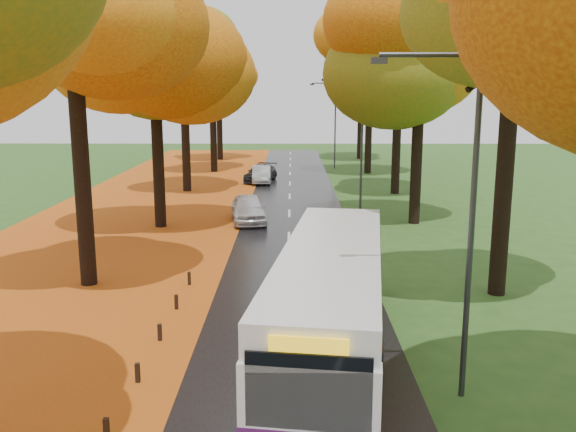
{
  "coord_description": "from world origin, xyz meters",
  "views": [
    {
      "loc": [
        0.13,
        -5.43,
        7.13
      ],
      "look_at": [
        0.0,
        16.7,
        2.6
      ],
      "focal_mm": 38.0,
      "sensor_mm": 36.0,
      "label": 1
    }
  ],
  "objects_px": {
    "streetlamp_mid": "(358,134)",
    "car_white": "(248,209)",
    "streetlamp_far": "(333,118)",
    "car_dark": "(261,173)",
    "streetlamp_near": "(462,202)",
    "car_silver": "(261,174)",
    "bus": "(331,300)"
  },
  "relations": [
    {
      "from": "streetlamp_far",
      "to": "car_white",
      "type": "height_order",
      "value": "streetlamp_far"
    },
    {
      "from": "streetlamp_mid",
      "to": "car_white",
      "type": "bearing_deg",
      "value": -158.61
    },
    {
      "from": "streetlamp_mid",
      "to": "bus",
      "type": "height_order",
      "value": "streetlamp_mid"
    },
    {
      "from": "streetlamp_near",
      "to": "car_silver",
      "type": "distance_m",
      "value": 35.14
    },
    {
      "from": "car_white",
      "to": "car_dark",
      "type": "height_order",
      "value": "car_white"
    },
    {
      "from": "car_white",
      "to": "streetlamp_far",
      "type": "bearing_deg",
      "value": 67.2
    },
    {
      "from": "streetlamp_near",
      "to": "bus",
      "type": "height_order",
      "value": "streetlamp_near"
    },
    {
      "from": "car_dark",
      "to": "car_silver",
      "type": "bearing_deg",
      "value": -69.74
    },
    {
      "from": "streetlamp_near",
      "to": "car_silver",
      "type": "bearing_deg",
      "value": 100.23
    },
    {
      "from": "streetlamp_far",
      "to": "car_dark",
      "type": "distance_m",
      "value": 11.6
    },
    {
      "from": "car_white",
      "to": "streetlamp_mid",
      "type": "bearing_deg",
      "value": 12.86
    },
    {
      "from": "streetlamp_mid",
      "to": "car_silver",
      "type": "bearing_deg",
      "value": 116.64
    },
    {
      "from": "streetlamp_far",
      "to": "car_white",
      "type": "bearing_deg",
      "value": -104.26
    },
    {
      "from": "streetlamp_far",
      "to": "bus",
      "type": "height_order",
      "value": "streetlamp_far"
    },
    {
      "from": "car_dark",
      "to": "streetlamp_far",
      "type": "bearing_deg",
      "value": 67.68
    },
    {
      "from": "streetlamp_mid",
      "to": "streetlamp_far",
      "type": "bearing_deg",
      "value": 90.0
    },
    {
      "from": "car_white",
      "to": "car_silver",
      "type": "relative_size",
      "value": 1.09
    },
    {
      "from": "bus",
      "to": "car_white",
      "type": "xyz_separation_m",
      "value": [
        -3.46,
        17.37,
        -0.83
      ]
    },
    {
      "from": "streetlamp_near",
      "to": "car_white",
      "type": "relative_size",
      "value": 1.8
    },
    {
      "from": "streetlamp_far",
      "to": "car_dark",
      "type": "relative_size",
      "value": 1.75
    },
    {
      "from": "car_white",
      "to": "car_dark",
      "type": "relative_size",
      "value": 0.97
    },
    {
      "from": "streetlamp_mid",
      "to": "bus",
      "type": "bearing_deg",
      "value": -97.9
    },
    {
      "from": "streetlamp_near",
      "to": "streetlamp_mid",
      "type": "distance_m",
      "value": 22.0
    },
    {
      "from": "bus",
      "to": "car_silver",
      "type": "distance_m",
      "value": 32.36
    },
    {
      "from": "bus",
      "to": "car_dark",
      "type": "bearing_deg",
      "value": 103.93
    },
    {
      "from": "streetlamp_near",
      "to": "car_white",
      "type": "xyz_separation_m",
      "value": [
        -6.21,
        19.57,
        -3.92
      ]
    },
    {
      "from": "streetlamp_far",
      "to": "car_white",
      "type": "xyz_separation_m",
      "value": [
        -6.21,
        -24.43,
        -3.92
      ]
    },
    {
      "from": "streetlamp_mid",
      "to": "car_white",
      "type": "height_order",
      "value": "streetlamp_mid"
    },
    {
      "from": "streetlamp_mid",
      "to": "car_dark",
      "type": "bearing_deg",
      "value": 115.63
    },
    {
      "from": "streetlamp_far",
      "to": "car_dark",
      "type": "xyz_separation_m",
      "value": [
        -6.3,
        -8.87,
        -4.01
      ]
    },
    {
      "from": "bus",
      "to": "car_silver",
      "type": "height_order",
      "value": "bus"
    },
    {
      "from": "car_white",
      "to": "car_silver",
      "type": "height_order",
      "value": "car_white"
    }
  ]
}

